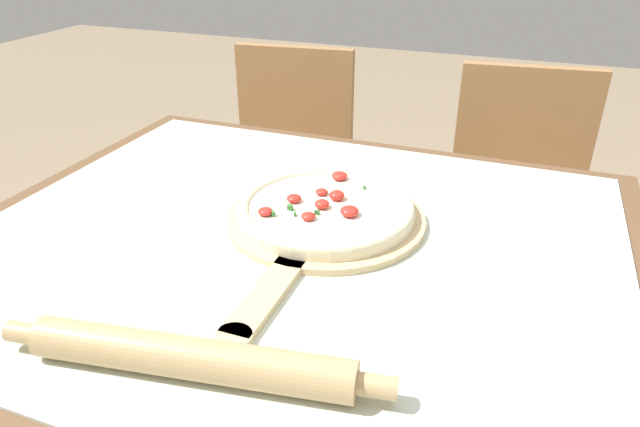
# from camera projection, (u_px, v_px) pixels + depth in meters

# --- Properties ---
(dining_table) EXTENTS (1.13, 0.97, 0.76)m
(dining_table) POSITION_uv_depth(u_px,v_px,m) (292.00, 297.00, 1.00)
(dining_table) COLOR brown
(dining_table) RESTS_ON ground_plane
(towel_cloth) EXTENTS (1.05, 0.89, 0.00)m
(towel_cloth) POSITION_uv_depth(u_px,v_px,m) (291.00, 239.00, 0.95)
(towel_cloth) COLOR silver
(towel_cloth) RESTS_ON dining_table
(pizza_peel) EXTENTS (0.35, 0.54, 0.01)m
(pizza_peel) POSITION_uv_depth(u_px,v_px,m) (322.00, 224.00, 0.98)
(pizza_peel) COLOR #D6B784
(pizza_peel) RESTS_ON towel_cloth
(pizza) EXTENTS (0.31, 0.31, 0.04)m
(pizza) POSITION_uv_depth(u_px,v_px,m) (326.00, 208.00, 0.99)
(pizza) COLOR beige
(pizza) RESTS_ON pizza_peel
(rolling_pin) EXTENTS (0.47, 0.11, 0.05)m
(rolling_pin) POSITION_uv_depth(u_px,v_px,m) (191.00, 358.00, 0.66)
(rolling_pin) COLOR tan
(rolling_pin) RESTS_ON towel_cloth
(chair_left) EXTENTS (0.44, 0.44, 0.88)m
(chair_left) POSITION_uv_depth(u_px,v_px,m) (288.00, 168.00, 1.86)
(chair_left) COLOR #A37547
(chair_left) RESTS_ON ground_plane
(chair_right) EXTENTS (0.44, 0.44, 0.88)m
(chair_right) POSITION_uv_depth(u_px,v_px,m) (515.00, 203.00, 1.64)
(chair_right) COLOR #A37547
(chair_right) RESTS_ON ground_plane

